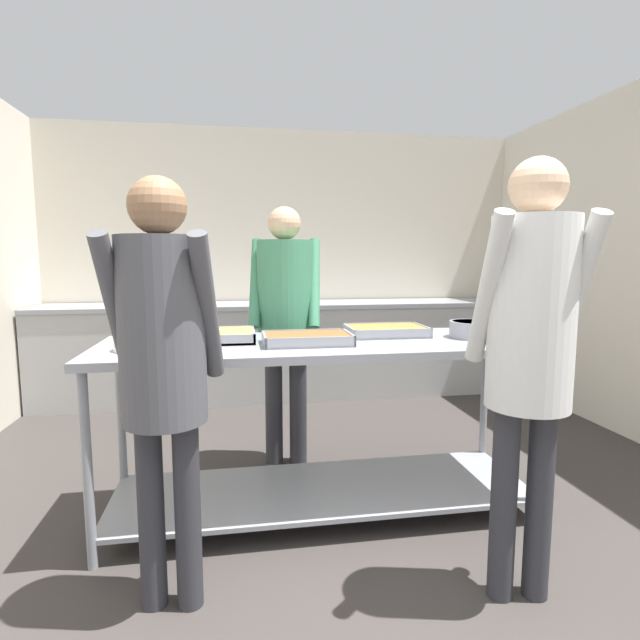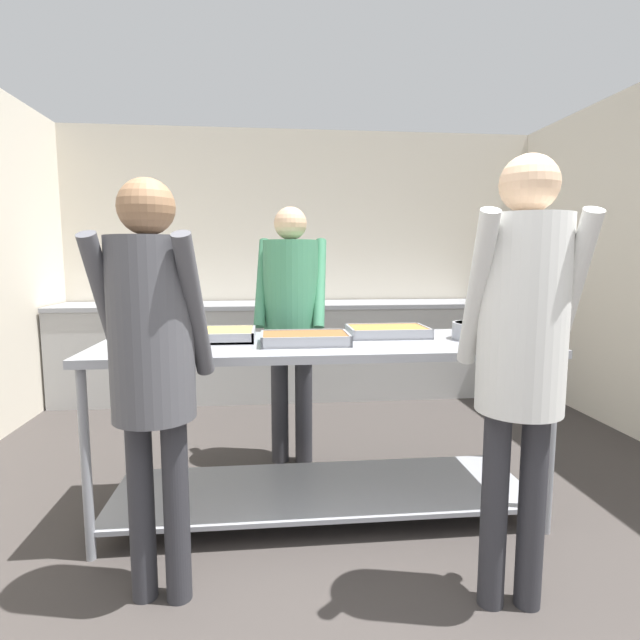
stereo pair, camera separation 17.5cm
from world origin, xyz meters
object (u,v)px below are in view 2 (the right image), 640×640
Objects in this scene: plate_stack at (142,340)px; guest_serving_right at (152,345)px; cook_behind_counter at (291,308)px; water_bottle at (519,288)px; sauce_pan at (476,330)px; serving_tray_greens at (219,335)px; serving_tray_vegetables at (387,332)px; guest_serving_left at (522,334)px; serving_tray_roast at (305,339)px.

guest_serving_right is at bearing -72.40° from plate_stack.
water_bottle is at bearing 34.85° from cook_behind_counter.
sauce_pan is 1.66m from guest_serving_right.
guest_serving_right reaches higher than sauce_pan.
guest_serving_right reaches higher than water_bottle.
serving_tray_vegetables is (0.91, 0.03, 0.00)m from serving_tray_greens.
guest_serving_left reaches higher than serving_tray_greens.
guest_serving_left is at bearing -117.30° from water_bottle.
serving_tray_vegetables is at bearing 161.82° from sauce_pan.
water_bottle reaches higher than sauce_pan.
guest_serving_right is 4.25m from water_bottle.
serving_tray_vegetables is 0.26× the size of guest_serving_right.
guest_serving_left is 1.38m from guest_serving_right.
guest_serving_left reaches higher than plate_stack.
serving_tray_greens and serving_tray_vegetables have the same top height.
serving_tray_greens is at bearing -125.10° from cook_behind_counter.
sauce_pan is at bearing -121.74° from water_bottle.
guest_serving_left is 6.10× the size of water_bottle.
plate_stack is 0.67× the size of sauce_pan.
guest_serving_right is (-1.09, -0.76, 0.08)m from serving_tray_vegetables.
serving_tray_roast is 0.84m from guest_serving_right.
guest_serving_right is at bearing -137.61° from serving_tray_roast.
serving_tray_vegetables is 2.95m from water_bottle.
guest_serving_left is at bearing -44.79° from serving_tray_roast.
sauce_pan is at bearing 2.62° from plate_stack.
water_bottle reaches higher than serving_tray_greens.
guest_serving_left reaches higher than serving_tray_roast.
serving_tray_greens and serving_tray_roast have the same top height.
water_bottle reaches higher than plate_stack.
serving_tray_greens is 0.76m from guest_serving_right.
plate_stack is 0.15× the size of cook_behind_counter.
serving_tray_roast is 1.02× the size of serving_tray_vegetables.
guest_serving_right is at bearing -114.00° from cook_behind_counter.
serving_tray_greens is (0.35, 0.20, -0.01)m from plate_stack.
water_bottle is (2.83, 2.27, 0.10)m from serving_tray_greens.
guest_serving_left is at bearing -37.46° from serving_tray_greens.
plate_stack is at bearing -169.94° from serving_tray_vegetables.
water_bottle is (1.48, 2.39, 0.08)m from sauce_pan.
guest_serving_left is at bearing -62.19° from cook_behind_counter.
serving_tray_vegetables is (1.26, 0.22, -0.01)m from plate_stack.
serving_tray_vegetables is 0.47m from sauce_pan.
guest_serving_right reaches higher than serving_tray_greens.
plate_stack is 0.59× the size of serving_tray_vegetables.
plate_stack is 1.71m from sauce_pan.
guest_serving_left is (-0.17, -0.80, 0.10)m from sauce_pan.
plate_stack is 0.79m from serving_tray_roast.
cook_behind_counter is at bearing 92.77° from serving_tray_roast.
guest_serving_left reaches higher than guest_serving_right.
guest_serving_left is (0.75, -0.74, 0.13)m from serving_tray_roast.
serving_tray_roast is at bearing 1.99° from plate_stack.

